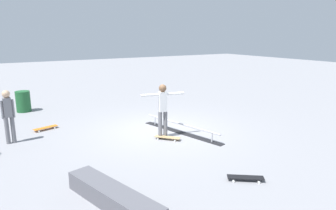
{
  "coord_description": "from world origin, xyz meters",
  "views": [
    {
      "loc": [
        -8.54,
        4.91,
        3.17
      ],
      "look_at": [
        -0.56,
        0.04,
        1.0
      ],
      "focal_mm": 32.79,
      "sensor_mm": 36.0,
      "label": 1
    }
  ],
  "objects_px": {
    "skater_main": "(163,107)",
    "bystander_grey_shirt": "(8,114)",
    "skate_ledge": "(113,197)",
    "trash_bin": "(23,101)",
    "loose_skateboard_black": "(245,177)",
    "grind_rail": "(181,129)",
    "skateboard_main": "(167,137)",
    "loose_skateboard_orange": "(46,128)"
  },
  "relations": [
    {
      "from": "skater_main",
      "to": "bystander_grey_shirt",
      "type": "height_order",
      "value": "skater_main"
    },
    {
      "from": "skate_ledge",
      "to": "trash_bin",
      "type": "relative_size",
      "value": 2.83
    },
    {
      "from": "skate_ledge",
      "to": "loose_skateboard_black",
      "type": "xyz_separation_m",
      "value": [
        -0.55,
        -2.88,
        -0.11
      ]
    },
    {
      "from": "trash_bin",
      "to": "skate_ledge",
      "type": "bearing_deg",
      "value": -176.76
    },
    {
      "from": "skater_main",
      "to": "loose_skateboard_black",
      "type": "distance_m",
      "value": 3.56
    },
    {
      "from": "grind_rail",
      "to": "skateboard_main",
      "type": "relative_size",
      "value": 4.48
    },
    {
      "from": "skate_ledge",
      "to": "skater_main",
      "type": "relative_size",
      "value": 1.44
    },
    {
      "from": "skate_ledge",
      "to": "loose_skateboard_orange",
      "type": "bearing_deg",
      "value": 2.08
    },
    {
      "from": "skateboard_main",
      "to": "loose_skateboard_orange",
      "type": "bearing_deg",
      "value": 4.22
    },
    {
      "from": "bystander_grey_shirt",
      "to": "loose_skateboard_orange",
      "type": "relative_size",
      "value": 1.94
    },
    {
      "from": "loose_skateboard_orange",
      "to": "skateboard_main",
      "type": "bearing_deg",
      "value": -60.24
    },
    {
      "from": "skater_main",
      "to": "loose_skateboard_black",
      "type": "bearing_deg",
      "value": 104.72
    },
    {
      "from": "skate_ledge",
      "to": "bystander_grey_shirt",
      "type": "distance_m",
      "value": 5.06
    },
    {
      "from": "skater_main",
      "to": "trash_bin",
      "type": "relative_size",
      "value": 1.96
    },
    {
      "from": "grind_rail",
      "to": "loose_skateboard_orange",
      "type": "xyz_separation_m",
      "value": [
        2.66,
        3.74,
        -0.07
      ]
    },
    {
      "from": "grind_rail",
      "to": "skater_main",
      "type": "height_order",
      "value": "skater_main"
    },
    {
      "from": "grind_rail",
      "to": "skateboard_main",
      "type": "distance_m",
      "value": 0.81
    },
    {
      "from": "skater_main",
      "to": "trash_bin",
      "type": "xyz_separation_m",
      "value": [
        5.91,
        3.28,
        -0.55
      ]
    },
    {
      "from": "skater_main",
      "to": "bystander_grey_shirt",
      "type": "xyz_separation_m",
      "value": [
        1.94,
        4.09,
        -0.08
      ]
    },
    {
      "from": "skate_ledge",
      "to": "trash_bin",
      "type": "height_order",
      "value": "trash_bin"
    },
    {
      "from": "bystander_grey_shirt",
      "to": "trash_bin",
      "type": "bearing_deg",
      "value": 77.08
    },
    {
      "from": "skate_ledge",
      "to": "skateboard_main",
      "type": "height_order",
      "value": "skate_ledge"
    },
    {
      "from": "loose_skateboard_black",
      "to": "loose_skateboard_orange",
      "type": "relative_size",
      "value": 0.92
    },
    {
      "from": "grind_rail",
      "to": "loose_skateboard_orange",
      "type": "height_order",
      "value": "grind_rail"
    },
    {
      "from": "trash_bin",
      "to": "skateboard_main",
      "type": "bearing_deg",
      "value": -151.65
    },
    {
      "from": "loose_skateboard_black",
      "to": "skater_main",
      "type": "bearing_deg",
      "value": 128.64
    },
    {
      "from": "grind_rail",
      "to": "loose_skateboard_black",
      "type": "bearing_deg",
      "value": 156.28
    },
    {
      "from": "skater_main",
      "to": "loose_skateboard_black",
      "type": "xyz_separation_m",
      "value": [
        -3.44,
        -0.11,
        -0.91
      ]
    },
    {
      "from": "skater_main",
      "to": "loose_skateboard_orange",
      "type": "xyz_separation_m",
      "value": [
        2.77,
        2.98,
        -0.91
      ]
    },
    {
      "from": "skateboard_main",
      "to": "loose_skateboard_orange",
      "type": "height_order",
      "value": "same"
    },
    {
      "from": "skateboard_main",
      "to": "trash_bin",
      "type": "relative_size",
      "value": 0.85
    },
    {
      "from": "skate_ledge",
      "to": "loose_skateboard_black",
      "type": "bearing_deg",
      "value": -100.78
    },
    {
      "from": "bystander_grey_shirt",
      "to": "loose_skateboard_black",
      "type": "distance_m",
      "value": 6.87
    },
    {
      "from": "skater_main",
      "to": "bystander_grey_shirt",
      "type": "bearing_deg",
      "value": -12.41
    },
    {
      "from": "skate_ledge",
      "to": "loose_skateboard_orange",
      "type": "xyz_separation_m",
      "value": [
        5.66,
        0.21,
        -0.11
      ]
    },
    {
      "from": "skateboard_main",
      "to": "trash_bin",
      "type": "distance_m",
      "value": 6.98
    },
    {
      "from": "trash_bin",
      "to": "loose_skateboard_orange",
      "type": "bearing_deg",
      "value": -174.67
    },
    {
      "from": "skateboard_main",
      "to": "loose_skateboard_orange",
      "type": "relative_size",
      "value": 0.89
    },
    {
      "from": "loose_skateboard_black",
      "to": "trash_bin",
      "type": "relative_size",
      "value": 0.88
    },
    {
      "from": "skater_main",
      "to": "loose_skateboard_orange",
      "type": "distance_m",
      "value": 4.17
    },
    {
      "from": "grind_rail",
      "to": "skate_ledge",
      "type": "bearing_deg",
      "value": 117.03
    },
    {
      "from": "grind_rail",
      "to": "loose_skateboard_orange",
      "type": "distance_m",
      "value": 4.59
    }
  ]
}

